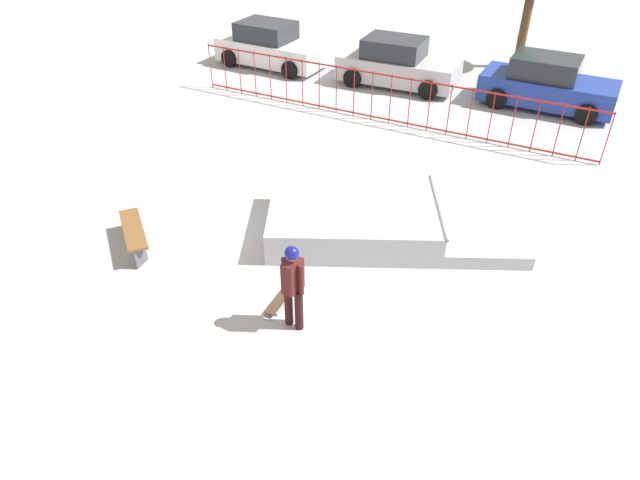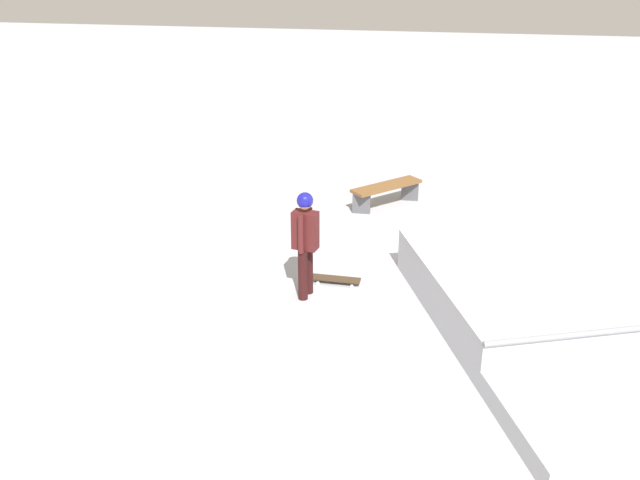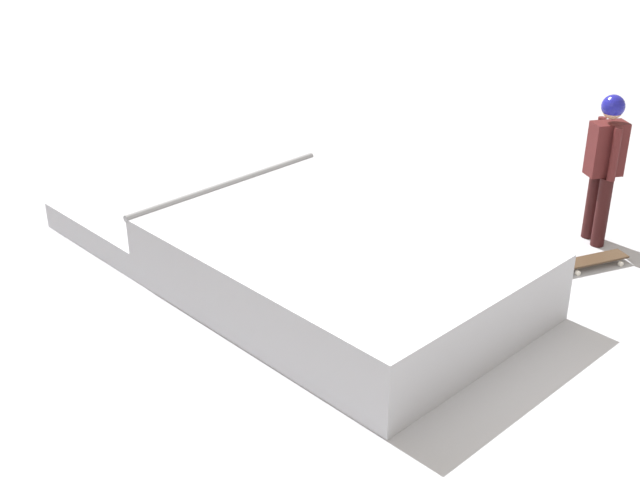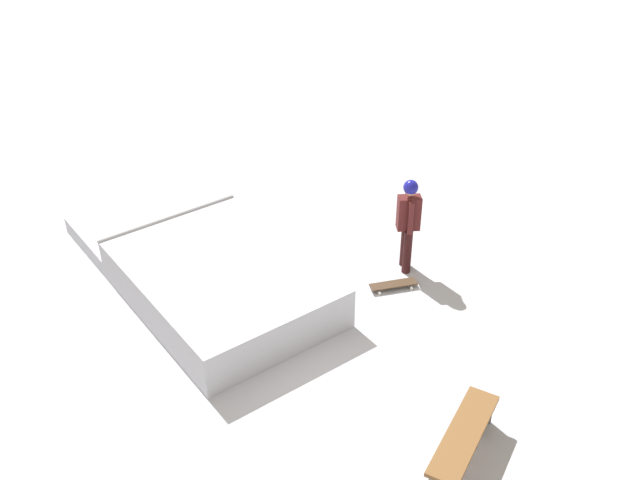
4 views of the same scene
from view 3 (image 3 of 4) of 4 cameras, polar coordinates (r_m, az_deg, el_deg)
ground_plane at (r=8.03m, az=9.34°, el=-6.93°), size 60.00×60.00×0.00m
skate_ramp at (r=8.80m, az=-0.81°, el=-1.00°), size 5.96×4.30×0.74m
skater at (r=9.91m, az=18.47°, el=5.18°), size 0.43×0.42×1.73m
skateboard at (r=9.68m, az=17.75°, el=-1.27°), size 0.28×0.81×0.09m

